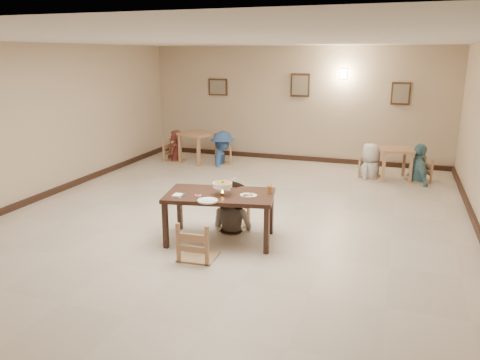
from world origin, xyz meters
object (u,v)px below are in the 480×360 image
at_px(chair_far, 233,200).
at_px(bg_chair_rr, 419,160).
at_px(bg_chair_ll, 175,142).
at_px(curry_warmer, 222,185).
at_px(drink_glass, 269,189).
at_px(bg_diner_c, 372,143).
at_px(bg_table_left, 198,138).
at_px(main_table, 220,199).
at_px(bg_chair_rl, 371,158).
at_px(chair_near, 198,222).
at_px(bg_table_right, 395,154).
at_px(bg_diner_a, 174,130).
at_px(bg_chair_lr, 223,146).
at_px(main_diner, 233,181).
at_px(bg_diner_b, 223,131).
at_px(bg_diner_d, 421,144).

height_order(chair_far, bg_chair_rr, bg_chair_rr).
bearing_deg(bg_chair_rr, bg_chair_ll, -111.24).
height_order(curry_warmer, drink_glass, curry_warmer).
relative_size(bg_chair_ll, bg_diner_c, 0.67).
relative_size(curry_warmer, bg_diner_c, 0.20).
xyz_separation_m(bg_table_left, bg_chair_ll, (-0.67, -0.04, -0.13)).
height_order(main_table, bg_chair_rl, bg_chair_rl).
height_order(chair_near, bg_table_right, chair_near).
relative_size(chair_far, bg_diner_a, 0.54).
relative_size(chair_near, bg_diner_c, 0.67).
bearing_deg(bg_chair_lr, bg_chair_rr, 67.82).
xyz_separation_m(main_diner, bg_chair_rl, (1.89, 4.20, -0.36)).
bearing_deg(bg_chair_lr, bg_diner_c, 68.02).
bearing_deg(drink_glass, curry_warmer, -155.70).
xyz_separation_m(main_table, bg_chair_rr, (2.96, 4.67, -0.17)).
height_order(bg_chair_rl, bg_chair_rr, bg_chair_rr).
bearing_deg(chair_near, drink_glass, -132.46).
distance_m(bg_table_right, bg_chair_ll, 5.60).
bearing_deg(bg_chair_lr, bg_diner_a, -105.87).
bearing_deg(drink_glass, main_table, -160.31).
bearing_deg(curry_warmer, bg_table_right, 63.56).
bearing_deg(chair_near, chair_far, -94.42).
bearing_deg(main_diner, main_table, 109.89).
height_order(bg_table_left, bg_chair_rr, bg_chair_rr).
xyz_separation_m(curry_warmer, bg_table_left, (-2.55, 4.87, -0.25)).
distance_m(chair_far, drink_glass, 0.92).
relative_size(bg_table_left, bg_chair_rl, 1.13).
relative_size(main_diner, bg_chair_rl, 1.78).
height_order(bg_table_right, bg_diner_b, bg_diner_b).
distance_m(bg_table_right, bg_diner_a, 5.61).
distance_m(chair_far, bg_diner_b, 4.60).
height_order(main_table, chair_far, chair_far).
bearing_deg(bg_diner_b, drink_glass, -165.29).
height_order(bg_chair_ll, bg_diner_a, bg_diner_a).
height_order(bg_chair_rr, bg_diner_c, bg_diner_c).
bearing_deg(curry_warmer, main_diner, 94.58).
bearing_deg(chair_far, bg_table_left, 140.61).
height_order(curry_warmer, bg_chair_ll, bg_chair_ll).
bearing_deg(bg_diner_d, bg_chair_ll, 68.82).
bearing_deg(bg_diner_a, main_table, 27.42).
distance_m(bg_table_right, bg_chair_rl, 0.54).
bearing_deg(drink_glass, bg_chair_rl, 75.00).
distance_m(chair_near, bg_chair_ll, 6.29).
bearing_deg(bg_chair_ll, bg_table_right, -92.58).
bearing_deg(bg_diner_a, bg_chair_rl, 83.29).
height_order(main_table, chair_near, chair_near).
bearing_deg(bg_diner_c, chair_far, -8.94).
bearing_deg(bg_diner_b, bg_diner_d, -106.36).
relative_size(chair_far, bg_diner_b, 0.53).
xyz_separation_m(chair_near, bg_diner_d, (3.02, 5.35, 0.33)).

